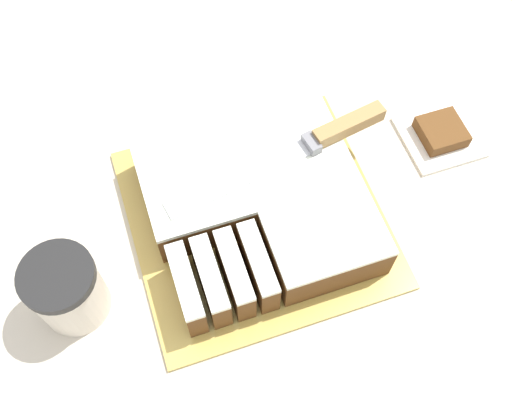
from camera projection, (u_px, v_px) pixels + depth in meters
The scene contains 8 objects.
ground_plane at pixel (264, 357), 1.68m from camera, with size 8.00×8.00×0.00m, color #9E9384.
countertop at pixel (267, 301), 1.28m from camera, with size 1.40×1.10×0.92m.
cake_board at pixel (256, 217), 0.86m from camera, with size 0.35×0.34×0.01m.
cake at pixel (258, 201), 0.83m from camera, with size 0.29×0.28×0.07m.
knife at pixel (320, 139), 0.82m from camera, with size 0.33×0.08×0.02m.
coffee_cup at pixel (67, 290), 0.75m from camera, with size 0.09×0.09×0.11m.
paper_napkin at pixel (439, 137), 0.92m from camera, with size 0.11×0.11×0.01m.
brownie at pixel (442, 132), 0.91m from camera, with size 0.06×0.06×0.02m.
Camera 1 is at (-0.16, -0.40, 1.68)m, focal length 42.00 mm.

